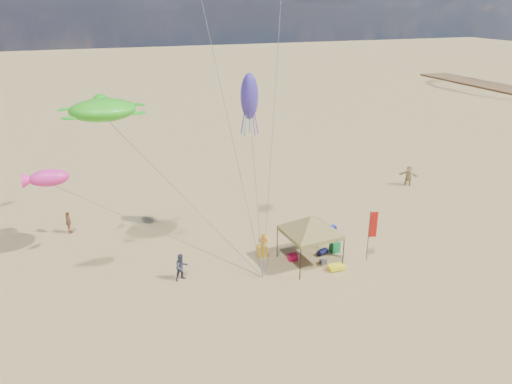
% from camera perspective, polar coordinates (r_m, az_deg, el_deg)
% --- Properties ---
extents(ground, '(280.00, 280.00, 0.00)m').
position_cam_1_polar(ground, '(26.40, 2.24, -10.39)').
color(ground, tan).
rests_on(ground, ground).
extents(canopy_tent, '(5.47, 5.47, 3.39)m').
position_cam_1_polar(canopy_tent, '(26.92, 6.47, -3.03)').
color(canopy_tent, black).
rests_on(canopy_tent, ground).
extents(feather_flag, '(0.46, 0.13, 3.09)m').
position_cam_1_polar(feather_flag, '(28.13, 13.48, -4.10)').
color(feather_flag, black).
rests_on(feather_flag, ground).
extents(cooler_red, '(0.54, 0.38, 0.38)m').
position_cam_1_polar(cooler_red, '(28.28, 4.33, -7.64)').
color(cooler_red, '#C30F3F').
rests_on(cooler_red, ground).
extents(cooler_blue, '(0.54, 0.38, 0.38)m').
position_cam_1_polar(cooler_blue, '(31.87, 8.88, -4.29)').
color(cooler_blue, '#122099').
rests_on(cooler_blue, ground).
extents(bag_navy, '(0.69, 0.54, 0.36)m').
position_cam_1_polar(bag_navy, '(29.04, 7.83, -6.98)').
color(bag_navy, '#0B0E33').
rests_on(bag_navy, ground).
extents(bag_orange, '(0.54, 0.69, 0.36)m').
position_cam_1_polar(bag_orange, '(30.32, 1.01, -5.46)').
color(bag_orange, orange).
rests_on(bag_orange, ground).
extents(chair_green, '(0.50, 0.50, 0.70)m').
position_cam_1_polar(chair_green, '(29.38, 9.24, -6.33)').
color(chair_green, '#167A3D').
rests_on(chair_green, ground).
extents(chair_yellow, '(0.50, 0.50, 0.70)m').
position_cam_1_polar(chair_yellow, '(28.56, 0.70, -6.90)').
color(chair_yellow, yellow).
rests_on(chair_yellow, ground).
extents(crate_grey, '(0.34, 0.30, 0.28)m').
position_cam_1_polar(crate_grey, '(28.11, 7.91, -8.11)').
color(crate_grey, slate).
rests_on(crate_grey, ground).
extents(beach_cart, '(0.90, 0.50, 0.24)m').
position_cam_1_polar(beach_cart, '(27.58, 9.41, -8.69)').
color(beach_cart, yellow).
rests_on(beach_cart, ground).
extents(person_near_a, '(0.75, 0.65, 1.74)m').
position_cam_1_polar(person_near_a, '(29.34, 6.16, -5.06)').
color(person_near_a, tan).
rests_on(person_near_a, ground).
extents(person_near_b, '(0.87, 0.76, 1.53)m').
position_cam_1_polar(person_near_b, '(26.39, -8.75, -8.73)').
color(person_near_b, '#383B4C').
rests_on(person_near_b, ground).
extents(person_near_c, '(1.01, 0.60, 1.54)m').
position_cam_1_polar(person_near_c, '(29.70, 6.95, -4.96)').
color(person_near_c, white).
rests_on(person_near_c, ground).
extents(person_far_a, '(0.48, 0.91, 1.48)m').
position_cam_1_polar(person_far_a, '(33.30, -21.16, -3.36)').
color(person_far_a, '#9C5F3C').
rests_on(person_far_a, ground).
extents(person_far_c, '(1.44, 1.45, 1.67)m').
position_cam_1_polar(person_far_c, '(40.91, 17.49, 1.87)').
color(person_far_c, tan).
rests_on(person_far_c, ground).
extents(turtle_kite, '(3.73, 3.15, 1.13)m').
position_cam_1_polar(turtle_kite, '(26.49, -17.54, 9.18)').
color(turtle_kite, '#34D21D').
rests_on(turtle_kite, ground).
extents(fish_kite, '(2.06, 1.60, 0.82)m').
position_cam_1_polar(fish_kite, '(24.98, -23.13, 1.55)').
color(fish_kite, '#FF2C99').
rests_on(fish_kite, ground).
extents(squid_kite, '(1.26, 1.26, 2.71)m').
position_cam_1_polar(squid_kite, '(28.66, -0.78, 11.18)').
color(squid_kite, '#4331A6').
rests_on(squid_kite, ground).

